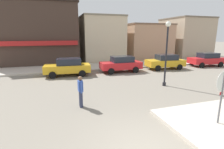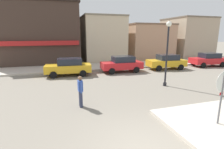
% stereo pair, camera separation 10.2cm
% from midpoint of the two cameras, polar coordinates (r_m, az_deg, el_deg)
% --- Properties ---
extents(kerb_far, '(80.00, 4.00, 0.15)m').
position_cam_midpoint_polar(kerb_far, '(19.63, -9.29, 2.31)').
color(kerb_far, beige).
rests_on(kerb_far, ground).
extents(stop_sign, '(0.81, 0.14, 2.30)m').
position_cam_midpoint_polar(stop_sign, '(7.94, 32.58, -4.47)').
color(stop_sign, slate).
rests_on(stop_sign, ground).
extents(lamp_post, '(0.36, 0.36, 4.54)m').
position_cam_midpoint_polar(lamp_post, '(12.76, 17.91, 9.33)').
color(lamp_post, black).
rests_on(lamp_post, ground).
extents(parked_car_nearest, '(4.10, 2.08, 1.56)m').
position_cam_midpoint_polar(parked_car_nearest, '(16.14, -13.79, 2.50)').
color(parked_car_nearest, gold).
rests_on(parked_car_nearest, ground).
extents(parked_car_second, '(4.02, 1.91, 1.56)m').
position_cam_midpoint_polar(parked_car_second, '(17.26, 3.43, 3.50)').
color(parked_car_second, red).
rests_on(parked_car_second, ground).
extents(parked_car_third, '(4.13, 2.13, 1.56)m').
position_cam_midpoint_polar(parked_car_third, '(19.56, 17.51, 4.03)').
color(parked_car_third, gold).
rests_on(parked_car_third, ground).
extents(parked_car_fourth, '(4.15, 2.18, 1.56)m').
position_cam_midpoint_polar(parked_car_fourth, '(23.29, 29.06, 4.34)').
color(parked_car_fourth, red).
rests_on(parked_car_fourth, ground).
extents(pedestrian_crossing_near, '(0.24, 0.55, 1.61)m').
position_cam_midpoint_polar(pedestrian_crossing_near, '(8.94, -9.95, -5.17)').
color(pedestrian_crossing_near, '#2D334C').
rests_on(pedestrian_crossing_near, ground).
extents(building_corner_shop, '(10.09, 8.84, 7.46)m').
position_cam_midpoint_polar(building_corner_shop, '(25.40, -22.71, 12.16)').
color(building_corner_shop, '#3D2D26').
rests_on(building_corner_shop, ground).
extents(building_storefront_left_near, '(5.61, 6.41, 6.10)m').
position_cam_midpoint_polar(building_storefront_left_near, '(25.40, -3.14, 11.58)').
color(building_storefront_left_near, beige).
rests_on(building_storefront_left_near, ground).
extents(building_storefront_left_mid, '(6.73, 7.55, 5.19)m').
position_cam_midpoint_polar(building_storefront_left_mid, '(28.84, 10.71, 10.62)').
color(building_storefront_left_mid, tan).
rests_on(building_storefront_left_mid, ground).
extents(building_storefront_right_near, '(6.26, 7.07, 6.30)m').
position_cam_midpoint_polar(building_storefront_right_near, '(32.59, 23.17, 11.04)').
color(building_storefront_right_near, tan).
rests_on(building_storefront_right_near, ground).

